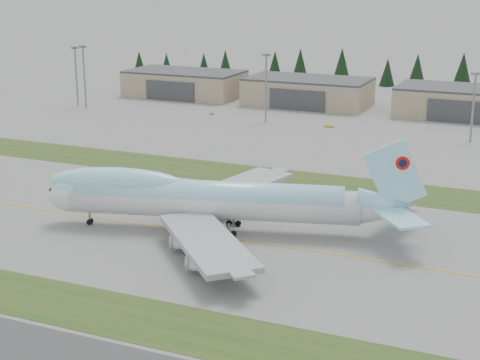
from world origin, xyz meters
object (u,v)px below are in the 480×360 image
at_px(hangar_right, 464,102).
at_px(service_vehicle_b, 329,127).
at_px(service_vehicle_a, 211,114).
at_px(boeing_747_freighter, 209,199).
at_px(hangar_center, 308,92).
at_px(hangar_left, 185,83).

xyz_separation_m(hangar_right, service_vehicle_b, (-39.64, -37.71, -5.39)).
bearing_deg(service_vehicle_a, boeing_747_freighter, -92.02).
height_order(hangar_right, service_vehicle_a, hangar_right).
height_order(hangar_center, service_vehicle_b, hangar_center).
bearing_deg(boeing_747_freighter, hangar_center, 85.66).
bearing_deg(boeing_747_freighter, hangar_right, 62.63).
bearing_deg(hangar_right, boeing_747_freighter, -102.38).
bearing_deg(service_vehicle_a, hangar_right, -6.86).
relative_size(hangar_right, service_vehicle_b, 14.16).
bearing_deg(service_vehicle_b, hangar_right, -45.34).
bearing_deg(hangar_left, boeing_747_freighter, -60.68).
distance_m(hangar_center, service_vehicle_b, 43.20).
bearing_deg(service_vehicle_b, boeing_747_freighter, -175.09).
bearing_deg(hangar_right, service_vehicle_b, -136.43).
bearing_deg(service_vehicle_b, hangar_left, 64.50).
distance_m(service_vehicle_a, service_vehicle_b, 47.50).
relative_size(hangar_center, service_vehicle_b, 14.16).
xyz_separation_m(hangar_center, service_vehicle_b, (20.36, -37.71, -5.39)).
height_order(boeing_747_freighter, service_vehicle_a, boeing_747_freighter).
distance_m(boeing_747_freighter, hangar_right, 150.74).
height_order(hangar_left, hangar_right, same).
height_order(hangar_left, hangar_center, same).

